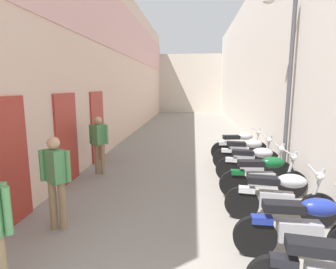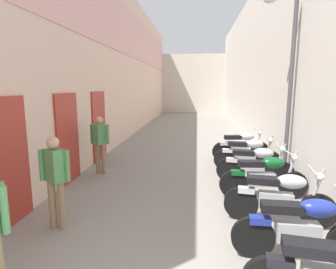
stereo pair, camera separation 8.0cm
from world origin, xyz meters
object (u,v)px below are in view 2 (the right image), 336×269
Objects in this scene: motorcycle_sixth at (248,153)px; pedestrian_mid_alley at (55,176)px; motorcycle_third at (280,196)px; motorcycle_second at (303,227)px; pedestrian_further_down at (100,140)px; street_lamp at (287,76)px; motorcycle_fourth at (264,176)px; motorcycle_seventh at (241,145)px; motorcycle_fifth at (255,164)px.

pedestrian_mid_alley reaches higher than motorcycle_sixth.
pedestrian_mid_alley is (-3.73, -0.53, 0.42)m from motorcycle_third.
pedestrian_further_down is (-4.03, 3.51, 0.42)m from motorcycle_second.
motorcycle_third is 3.23m from street_lamp.
motorcycle_fourth is 1.97m from motorcycle_sixth.
street_lamp is at bearing -1.19° from pedestrian_further_down.
motorcycle_seventh is 2.89m from street_lamp.
pedestrian_mid_alley is (-3.73, -3.63, 0.42)m from motorcycle_sixth.
motorcycle_fourth is at bearing -119.56° from street_lamp.
motorcycle_fourth is 4.27m from pedestrian_further_down.
motorcycle_sixth is 1.12m from motorcycle_seventh.
motorcycle_sixth is 5.22m from pedestrian_mid_alley.
street_lamp is (4.43, 2.89, 1.68)m from pedestrian_mid_alley.
motorcycle_fourth is (0.00, 1.13, 0.00)m from motorcycle_third.
motorcycle_sixth is at bearing -90.00° from motorcycle_seventh.
motorcycle_fifth is 1.06m from motorcycle_sixth.
pedestrian_further_down reaches higher than motorcycle_third.
motorcycle_fifth is 1.17× the size of pedestrian_mid_alley.
motorcycle_seventh is (-0.00, 1.12, 0.00)m from motorcycle_sixth.
motorcycle_third is 3.79m from pedestrian_mid_alley.
street_lamp reaches higher than motorcycle_seventh.
pedestrian_further_down is at bearing 161.82° from motorcycle_fourth.
motorcycle_sixth and motorcycle_seventh have the same top height.
motorcycle_second is 1.06m from motorcycle_third.
motorcycle_third is 2.04m from motorcycle_fifth.
motorcycle_fourth is 1.18× the size of pedestrian_mid_alley.
motorcycle_fifth is at bearing 90.00° from motorcycle_second.
motorcycle_sixth is at bearing 133.22° from street_lamp.
motorcycle_sixth is 1.18× the size of pedestrian_mid_alley.
street_lamp is at bearing 24.54° from motorcycle_fifth.
motorcycle_fourth is 4.11m from pedestrian_mid_alley.
motorcycle_seventh is at bearing 90.00° from motorcycle_second.
motorcycle_second is at bearing -90.00° from motorcycle_seventh.
motorcycle_sixth is 2.33m from street_lamp.
motorcycle_second is 0.42× the size of street_lamp.
motorcycle_seventh is (-0.00, 5.28, 0.00)m from motorcycle_second.
street_lamp is (0.70, 2.36, 2.10)m from motorcycle_third.
street_lamp is at bearing -46.78° from motorcycle_sixth.
street_lamp is (0.70, 1.23, 2.10)m from motorcycle_fourth.
pedestrian_mid_alley is 5.55m from street_lamp.
motorcycle_fifth is at bearing -90.00° from motorcycle_seventh.
pedestrian_further_down is 0.36× the size of street_lamp.
pedestrian_mid_alley reaches higher than motorcycle_second.
motorcycle_seventh is (-0.00, 2.18, 0.00)m from motorcycle_fifth.
motorcycle_second is at bearing -101.52° from street_lamp.
motorcycle_third is 1.17× the size of pedestrian_further_down.
motorcycle_fourth is 0.91m from motorcycle_fifth.
motorcycle_fifth is at bearing 90.00° from motorcycle_third.
motorcycle_fifth is at bearing -155.46° from street_lamp.
motorcycle_fourth is 1.01× the size of motorcycle_seventh.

